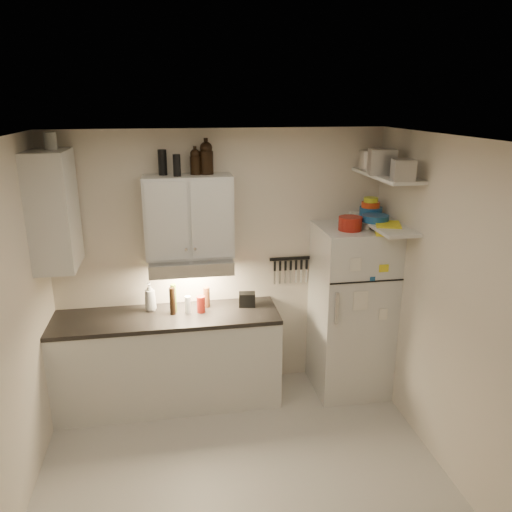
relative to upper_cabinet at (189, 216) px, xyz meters
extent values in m
cube|color=#B8B4AA|center=(0.30, -1.33, -1.84)|extent=(3.20, 3.00, 0.02)
cube|color=silver|center=(0.30, -1.33, 0.78)|extent=(3.20, 3.00, 0.02)
cube|color=beige|center=(0.30, 0.18, -0.53)|extent=(3.20, 0.02, 2.60)
cube|color=beige|center=(1.91, -1.33, -0.53)|extent=(0.02, 3.00, 2.60)
cube|color=silver|center=(-0.25, -0.14, -1.39)|extent=(2.10, 0.60, 0.88)
cube|color=black|center=(-0.25, -0.14, -0.93)|extent=(2.10, 0.62, 0.04)
cube|color=silver|center=(0.00, 0.00, 0.00)|extent=(0.80, 0.33, 0.75)
cube|color=silver|center=(-1.14, -0.14, 0.12)|extent=(0.33, 0.55, 1.00)
cube|color=silver|center=(0.00, -0.06, -0.44)|extent=(0.76, 0.46, 0.12)
cube|color=silver|center=(1.55, -0.18, -0.98)|extent=(0.70, 0.68, 1.70)
cube|color=silver|center=(1.75, -0.31, 0.38)|extent=(0.30, 0.95, 0.03)
cube|color=silver|center=(1.75, -0.31, -0.07)|extent=(0.30, 0.95, 0.03)
cube|color=black|center=(1.00, 0.15, -0.51)|extent=(0.42, 0.02, 0.03)
cylinder|color=maroon|center=(1.46, -0.27, -0.06)|extent=(0.25, 0.25, 0.13)
cube|color=yellow|center=(1.75, -0.43, -0.08)|extent=(0.29, 0.32, 0.09)
cylinder|color=silver|center=(1.63, -0.26, -0.08)|extent=(0.07, 0.07, 0.09)
cylinder|color=silver|center=(1.74, 0.04, 0.48)|extent=(0.28, 0.28, 0.17)
cube|color=#AAAAAD|center=(1.68, -0.34, 0.50)|extent=(0.26, 0.24, 0.22)
cube|color=#AAAAAD|center=(1.71, -0.70, 0.48)|extent=(0.20, 0.20, 0.17)
cylinder|color=navy|center=(1.74, -0.05, -0.01)|extent=(0.22, 0.22, 0.09)
cylinder|color=red|center=(1.72, -0.07, 0.06)|extent=(0.17, 0.17, 0.05)
cylinder|color=#BCC923|center=(1.72, -0.07, 0.11)|extent=(0.14, 0.14, 0.04)
cylinder|color=navy|center=(1.69, -0.28, -0.02)|extent=(0.30, 0.30, 0.06)
cylinder|color=black|center=(-0.09, -0.05, 0.47)|extent=(0.09, 0.09, 0.19)
cylinder|color=black|center=(-0.21, 0.05, 0.49)|extent=(0.09, 0.09, 0.22)
cylinder|color=silver|center=(-1.11, -0.06, 0.69)|extent=(0.11, 0.11, 0.14)
imported|color=silver|center=(-0.39, 0.01, -0.75)|extent=(0.16, 0.16, 0.31)
cylinder|color=brown|center=(0.14, 0.00, -0.80)|extent=(0.08, 0.08, 0.20)
cylinder|color=#4C6419|center=(-0.18, -0.08, -0.77)|extent=(0.06, 0.06, 0.28)
cylinder|color=black|center=(-0.19, -0.12, -0.77)|extent=(0.06, 0.06, 0.26)
cylinder|color=silver|center=(-0.05, -0.12, -0.82)|extent=(0.07, 0.07, 0.17)
cylinder|color=maroon|center=(0.08, -0.12, -0.83)|extent=(0.09, 0.09, 0.16)
cube|color=black|center=(0.53, -0.04, -0.84)|extent=(0.17, 0.13, 0.13)
camera|label=1|loc=(-0.15, -4.50, 1.01)|focal=35.00mm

